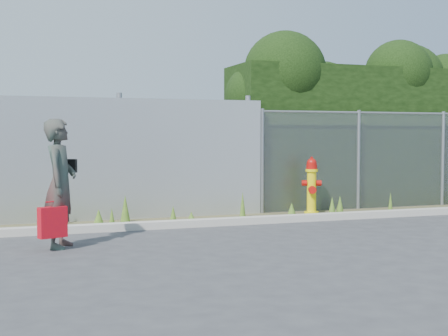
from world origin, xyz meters
The scene contains 10 objects.
ground centered at (0.00, 0.00, 0.00)m, with size 80.00×80.00×0.00m, color #39393C.
curb centered at (0.00, 1.80, 0.06)m, with size 16.00×0.22×0.12m, color #AFA99E.
weed_strip centered at (-0.18, 2.41, 0.11)m, with size 16.00×1.28×0.53m.
corrugated_fence centered at (-3.25, 3.01, 1.10)m, with size 8.50×0.21×2.30m.
chainlink_fence centered at (4.25, 3.00, 1.03)m, with size 6.50×0.07×2.05m.
hedge centered at (4.40, 4.04, 2.04)m, with size 7.51×2.01×3.74m.
fire_hydrant centered at (1.92, 2.59, 0.54)m, with size 0.37×0.34×1.12m.
woman centered at (-2.96, 0.55, 0.88)m, with size 0.64×0.42×1.76m, color #0F6454.
red_tote_bag centered at (-3.09, 0.29, 0.39)m, with size 0.37×0.14×0.48m.
black_shoulder_bag centered at (-2.84, 0.78, 1.10)m, with size 0.25×0.11×0.19m.
Camera 1 is at (-3.67, -8.15, 1.53)m, focal length 50.00 mm.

